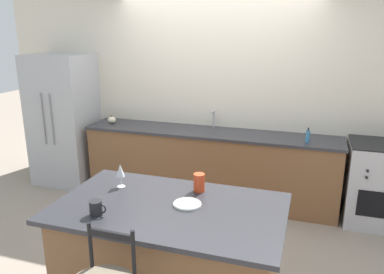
% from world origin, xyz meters
% --- Properties ---
extents(ground_plane, '(18.00, 18.00, 0.00)m').
position_xyz_m(ground_plane, '(0.00, 0.00, 0.00)').
color(ground_plane, gray).
extents(wall_back, '(6.00, 0.07, 2.70)m').
position_xyz_m(wall_back, '(0.00, 0.64, 1.35)').
color(wall_back, beige).
rests_on(wall_back, ground_plane).
extents(back_counter, '(3.19, 0.62, 0.90)m').
position_xyz_m(back_counter, '(0.00, 0.35, 0.45)').
color(back_counter, brown).
rests_on(back_counter, ground_plane).
extents(sink_faucet, '(0.02, 0.13, 0.22)m').
position_xyz_m(sink_faucet, '(0.00, 0.53, 1.04)').
color(sink_faucet, '#ADAFB5').
rests_on(sink_faucet, back_counter).
extents(kitchen_island, '(1.62, 0.97, 0.92)m').
position_xyz_m(kitchen_island, '(0.28, -1.76, 0.47)').
color(kitchen_island, brown).
rests_on(kitchen_island, ground_plane).
extents(refrigerator, '(0.81, 0.70, 1.80)m').
position_xyz_m(refrigerator, '(-2.08, 0.28, 0.90)').
color(refrigerator, '#ADAFB5').
rests_on(refrigerator, ground_plane).
extents(oven_range, '(0.75, 0.64, 0.93)m').
position_xyz_m(oven_range, '(2.00, 0.31, 0.47)').
color(oven_range, '#B7B7BC').
rests_on(oven_range, ground_plane).
extents(dinner_plate, '(0.20, 0.20, 0.02)m').
position_xyz_m(dinner_plate, '(0.40, -1.71, 0.93)').
color(dinner_plate, white).
rests_on(dinner_plate, kitchen_island).
extents(wine_glass, '(0.07, 0.07, 0.19)m').
position_xyz_m(wine_glass, '(-0.20, -1.57, 1.06)').
color(wine_glass, white).
rests_on(wine_glass, kitchen_island).
extents(coffee_mug, '(0.12, 0.09, 0.10)m').
position_xyz_m(coffee_mug, '(-0.13, -2.04, 0.97)').
color(coffee_mug, '#232326').
rests_on(coffee_mug, kitchen_island).
extents(tumbler_cup, '(0.09, 0.09, 0.14)m').
position_xyz_m(tumbler_cup, '(0.41, -1.46, 0.99)').
color(tumbler_cup, red).
rests_on(tumbler_cup, kitchen_island).
extents(pumpkin_decoration, '(0.11, 0.11, 0.11)m').
position_xyz_m(pumpkin_decoration, '(-1.36, 0.34, 0.95)').
color(pumpkin_decoration, beige).
rests_on(pumpkin_decoration, back_counter).
extents(soap_bottle, '(0.05, 0.05, 0.17)m').
position_xyz_m(soap_bottle, '(1.17, 0.20, 0.97)').
color(soap_bottle, teal).
rests_on(soap_bottle, back_counter).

